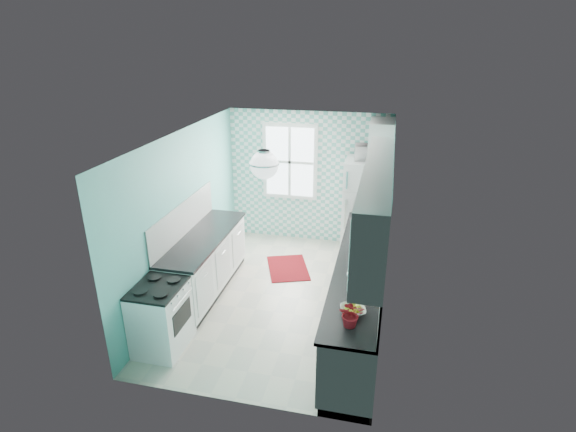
% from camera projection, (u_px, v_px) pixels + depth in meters
% --- Properties ---
extents(floor, '(3.00, 4.40, 0.02)m').
position_uv_depth(floor, '(281.00, 297.00, 6.95)').
color(floor, beige).
rests_on(floor, ground).
extents(ceiling, '(3.00, 4.40, 0.02)m').
position_uv_depth(ceiling, '(280.00, 135.00, 6.00)').
color(ceiling, white).
rests_on(ceiling, wall_back).
extents(wall_back, '(3.00, 0.02, 2.50)m').
position_uv_depth(wall_back, '(309.00, 178.00, 8.47)').
color(wall_back, '#59B4AB').
rests_on(wall_back, floor).
extents(wall_front, '(3.00, 0.02, 2.50)m').
position_uv_depth(wall_front, '(228.00, 306.00, 4.48)').
color(wall_front, '#59B4AB').
rests_on(wall_front, floor).
extents(wall_left, '(0.02, 4.40, 2.50)m').
position_uv_depth(wall_left, '(184.00, 213.00, 6.79)').
color(wall_left, '#59B4AB').
rests_on(wall_left, floor).
extents(wall_right, '(0.02, 4.40, 2.50)m').
position_uv_depth(wall_right, '(387.00, 232.00, 6.17)').
color(wall_right, '#59B4AB').
rests_on(wall_right, floor).
extents(accent_wall, '(3.00, 0.01, 2.50)m').
position_uv_depth(accent_wall, '(308.00, 178.00, 8.45)').
color(accent_wall, '#60B5A7').
rests_on(accent_wall, wall_back).
extents(window, '(1.04, 0.05, 1.44)m').
position_uv_depth(window, '(290.00, 162.00, 8.39)').
color(window, white).
rests_on(window, wall_back).
extents(backsplash_right, '(0.02, 3.60, 0.51)m').
position_uv_depth(backsplash_right, '(385.00, 248.00, 5.83)').
color(backsplash_right, white).
rests_on(backsplash_right, wall_right).
extents(backsplash_left, '(0.02, 2.15, 0.51)m').
position_uv_depth(backsplash_left, '(184.00, 219.00, 6.74)').
color(backsplash_left, white).
rests_on(backsplash_left, wall_left).
extents(upper_cabinets_right, '(0.33, 3.20, 0.90)m').
position_uv_depth(upper_cabinets_right, '(376.00, 201.00, 5.42)').
color(upper_cabinets_right, white).
rests_on(upper_cabinets_right, wall_right).
extents(upper_cabinet_fridge, '(0.40, 0.74, 0.40)m').
position_uv_depth(upper_cabinet_fridge, '(382.00, 132.00, 7.48)').
color(upper_cabinet_fridge, white).
rests_on(upper_cabinet_fridge, wall_right).
extents(ceiling_light, '(0.34, 0.34, 0.35)m').
position_uv_depth(ceiling_light, '(264.00, 165.00, 5.35)').
color(ceiling_light, silver).
rests_on(ceiling_light, ceiling).
extents(base_cabinets_right, '(0.60, 3.60, 0.90)m').
position_uv_depth(base_cabinets_right, '(359.00, 294.00, 6.17)').
color(base_cabinets_right, white).
rests_on(base_cabinets_right, floor).
extents(countertop_right, '(0.63, 3.60, 0.04)m').
position_uv_depth(countertop_right, '(360.00, 264.00, 6.00)').
color(countertop_right, black).
rests_on(countertop_right, base_cabinets_right).
extents(base_cabinets_left, '(0.60, 2.15, 0.90)m').
position_uv_depth(base_cabinets_left, '(205.00, 265.00, 6.96)').
color(base_cabinets_left, white).
rests_on(base_cabinets_left, floor).
extents(countertop_left, '(0.63, 2.15, 0.04)m').
position_uv_depth(countertop_left, '(204.00, 237.00, 6.78)').
color(countertop_left, black).
rests_on(countertop_left, base_cabinets_left).
extents(fridge, '(0.77, 0.76, 1.77)m').
position_uv_depth(fridge, '(365.00, 208.00, 8.01)').
color(fridge, silver).
rests_on(fridge, floor).
extents(stove, '(0.58, 0.73, 0.88)m').
position_uv_depth(stove, '(161.00, 316.00, 5.68)').
color(stove, white).
rests_on(stove, floor).
extents(sink, '(0.49, 0.41, 0.53)m').
position_uv_depth(sink, '(365.00, 239.00, 6.69)').
color(sink, silver).
rests_on(sink, countertop_right).
extents(rug, '(0.94, 1.10, 0.01)m').
position_uv_depth(rug, '(288.00, 268.00, 7.77)').
color(rug, maroon).
rests_on(rug, floor).
extents(dish_towel, '(0.08, 0.27, 0.40)m').
position_uv_depth(dish_towel, '(343.00, 261.00, 7.00)').
color(dish_towel, '#4FB3A1').
rests_on(dish_towel, base_cabinets_right).
extents(fruit_bowl, '(0.35, 0.35, 0.07)m').
position_uv_depth(fruit_bowl, '(353.00, 310.00, 4.89)').
color(fruit_bowl, white).
rests_on(fruit_bowl, countertop_right).
extents(potted_plant, '(0.30, 0.27, 0.30)m').
position_uv_depth(potted_plant, '(351.00, 314.00, 4.63)').
color(potted_plant, '#B50F1D').
rests_on(potted_plant, countertop_right).
extents(soap_bottle, '(0.09, 0.09, 0.19)m').
position_uv_depth(soap_bottle, '(371.00, 221.00, 7.07)').
color(soap_bottle, '#A0B2C5').
rests_on(soap_bottle, countertop_right).
extents(microwave, '(0.49, 0.35, 0.26)m').
position_uv_depth(microwave, '(369.00, 153.00, 7.63)').
color(microwave, white).
rests_on(microwave, fridge).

